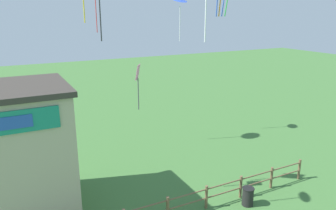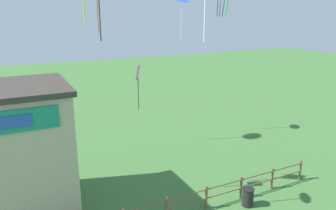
# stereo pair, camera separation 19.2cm
# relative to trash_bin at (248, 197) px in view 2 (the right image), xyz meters

# --- Properties ---
(wooden_fence) EXTENTS (14.77, 0.14, 1.20)m
(wooden_fence) POSITION_rel_trash_bin_xyz_m (-3.01, 0.71, 0.21)
(wooden_fence) COLOR brown
(wooden_fence) RESTS_ON ground_plane
(trash_bin) EXTENTS (0.59, 0.59, 0.93)m
(trash_bin) POSITION_rel_trash_bin_xyz_m (0.00, 0.00, 0.00)
(trash_bin) COLOR black
(trash_bin) RESTS_ON ground_plane
(kite_pink_diamond) EXTENTS (0.43, 0.52, 2.18)m
(kite_pink_diamond) POSITION_rel_trash_bin_xyz_m (-4.32, 3.24, 5.65)
(kite_pink_diamond) COLOR pink
(kite_blue_delta) EXTENTS (1.15, 1.13, 3.00)m
(kite_blue_delta) POSITION_rel_trash_bin_xyz_m (1.70, 10.03, 9.39)
(kite_blue_delta) COLOR blue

